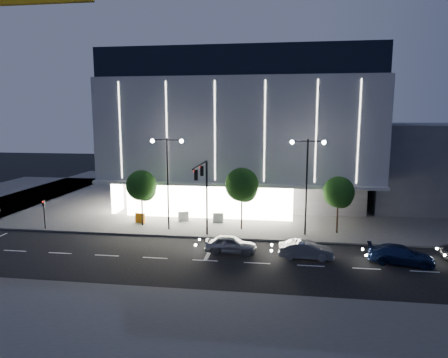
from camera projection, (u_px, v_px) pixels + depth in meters
name	position (u px, v px, depth m)	size (l,w,h in m)	color
ground	(184.00, 253.00, 32.50)	(160.00, 160.00, 0.00)	black
sidewalk_museum	(260.00, 196.00, 55.27)	(70.00, 40.00, 0.15)	#474747
sidewalk_near	(225.00, 336.00, 20.06)	(70.00, 10.00, 0.15)	#474747
museum	(245.00, 129.00, 52.45)	(30.00, 25.80, 18.00)	#4C4C51
annex_building	(423.00, 163.00, 51.61)	(16.00, 20.00, 10.00)	#4C4C51
traffic_mast	(204.00, 185.00, 34.84)	(0.33, 5.89, 7.07)	black
street_lamp_west	(168.00, 170.00, 37.84)	(3.16, 0.36, 9.00)	black
street_lamp_east	(307.00, 173.00, 36.06)	(3.16, 0.36, 9.00)	black
ped_signal_far	(44.00, 211.00, 38.66)	(0.22, 0.24, 3.00)	black
tree_left	(142.00, 187.00, 39.55)	(3.02, 3.02, 5.72)	black
tree_mid	(242.00, 187.00, 38.13)	(3.25, 3.25, 6.15)	black
tree_right	(339.00, 194.00, 36.97)	(2.91, 2.91, 5.51)	black
car_lead	(231.00, 244.00, 32.36)	(1.69, 4.21, 1.43)	gray
car_second	(306.00, 250.00, 31.10)	(1.47, 4.22, 1.39)	#9C9DA3
car_third	(401.00, 255.00, 30.03)	(1.94, 4.78, 1.39)	#14244D
barrier_a	(140.00, 218.00, 41.00)	(1.10, 0.25, 1.00)	orange
barrier_b	(183.00, 216.00, 41.68)	(1.10, 0.25, 1.00)	silver
barrier_d	(218.00, 218.00, 41.11)	(1.10, 0.25, 1.00)	silver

